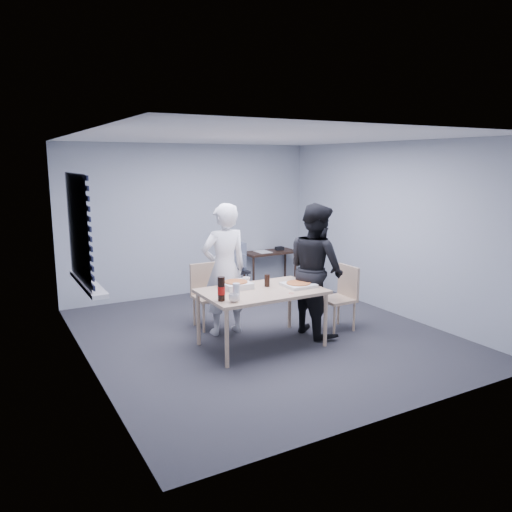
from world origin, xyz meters
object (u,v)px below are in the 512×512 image
side_table (270,255)px  soda_bottle (221,289)px  dining_table (262,294)px  stool (236,277)px  person_black (316,269)px  mug_a (234,298)px  chair_far (207,290)px  chair_right (342,293)px  mug_b (246,281)px  backpack (236,257)px  person_white (224,269)px

side_table → soda_bottle: size_ratio=3.48×
dining_table → stool: size_ratio=2.87×
side_table → soda_bottle: (-2.33, -2.83, 0.29)m
person_black → soda_bottle: bearing=100.0°
side_table → mug_a: bearing=-127.1°
chair_far → stool: bearing=45.7°
chair_right → mug_b: size_ratio=8.90×
chair_right → backpack: 2.09m
person_black → soda_bottle: person_black is taller
person_white → soda_bottle: person_white is taller
dining_table → person_black: person_black is taller
person_black → side_table: person_black is taller
backpack → mug_b: size_ratio=4.59×
chair_right → person_black: 0.56m
dining_table → side_table: (1.69, 2.63, -0.09)m
person_white → mug_a: 1.04m
chair_right → side_table: chair_right is taller
backpack → soda_bottle: (-1.30, -2.19, 0.12)m
dining_table → side_table: bearing=57.3°
person_black → backpack: person_black is taller
chair_right → side_table: bearing=81.5°
mug_a → soda_bottle: 0.18m
stool → dining_table: bearing=-107.9°
side_table → chair_right: bearing=-98.5°
side_table → soda_bottle: bearing=-129.5°
stool → mug_b: size_ratio=5.21×
side_table → backpack: size_ratio=2.14×
chair_right → person_white: size_ratio=0.50×
person_white → side_table: bearing=-133.7°
backpack → mug_b: 1.78m
person_black → mug_b: 0.95m
chair_far → soda_bottle: soda_bottle is taller
person_white → person_black: (1.07, -0.59, 0.00)m
chair_far → mug_a: bearing=-100.9°
person_white → stool: (0.85, 1.35, -0.47)m
person_white → mug_b: (0.17, -0.31, -0.11)m
person_black → backpack: 1.94m
chair_far → chair_right: size_ratio=1.00×
mug_b → person_black: bearing=-17.4°
stool → soda_bottle: (-1.30, -2.21, 0.45)m
dining_table → chair_far: (-0.28, 1.06, -0.16)m
stool → soda_bottle: 2.60m
mug_b → soda_bottle: size_ratio=0.35×
chair_right → backpack: size_ratio=1.94×
backpack → person_white: bearing=-121.9°
backpack → mug_a: 2.59m
side_table → dining_table: bearing=-122.7°
stool → mug_b: mug_b is taller
chair_far → mug_b: 0.79m
stool → person_white: bearing=-122.1°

